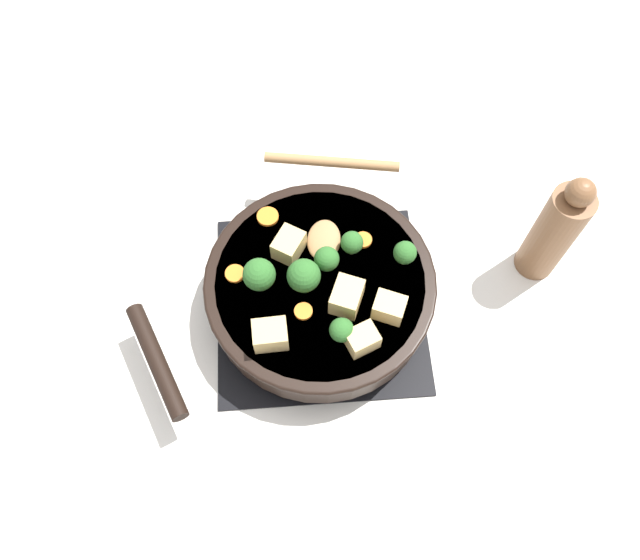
% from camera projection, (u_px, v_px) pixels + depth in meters
% --- Properties ---
extents(ground_plane, '(2.40, 2.40, 0.00)m').
position_uv_depth(ground_plane, '(320.00, 304.00, 0.95)').
color(ground_plane, white).
extents(front_burner_grate, '(0.31, 0.31, 0.03)m').
position_uv_depth(front_burner_grate, '(320.00, 301.00, 0.94)').
color(front_burner_grate, black).
rests_on(front_burner_grate, ground_plane).
extents(skillet_pan, '(0.44, 0.35, 0.06)m').
position_uv_depth(skillet_pan, '(319.00, 288.00, 0.90)').
color(skillet_pan, black).
rests_on(skillet_pan, front_burner_grate).
extents(wooden_spoon, '(0.21, 0.20, 0.02)m').
position_uv_depth(wooden_spoon, '(328.00, 197.00, 0.93)').
color(wooden_spoon, '#A87A4C').
rests_on(wooden_spoon, skillet_pan).
extents(tofu_cube_center_large, '(0.05, 0.05, 0.03)m').
position_uv_depth(tofu_cube_center_large, '(362.00, 339.00, 0.82)').
color(tofu_cube_center_large, '#DBB770').
rests_on(tofu_cube_center_large, skillet_pan).
extents(tofu_cube_near_handle, '(0.05, 0.06, 0.04)m').
position_uv_depth(tofu_cube_near_handle, '(347.00, 297.00, 0.84)').
color(tofu_cube_near_handle, '#DBB770').
rests_on(tofu_cube_near_handle, skillet_pan).
extents(tofu_cube_east_chunk, '(0.05, 0.04, 0.04)m').
position_uv_depth(tofu_cube_east_chunk, '(270.00, 335.00, 0.82)').
color(tofu_cube_east_chunk, '#DBB770').
rests_on(tofu_cube_east_chunk, skillet_pan).
extents(tofu_cube_west_chunk, '(0.05, 0.05, 0.03)m').
position_uv_depth(tofu_cube_west_chunk, '(389.00, 307.00, 0.84)').
color(tofu_cube_west_chunk, '#DBB770').
rests_on(tofu_cube_west_chunk, skillet_pan).
extents(tofu_cube_back_piece, '(0.05, 0.06, 0.03)m').
position_uv_depth(tofu_cube_back_piece, '(289.00, 245.00, 0.88)').
color(tofu_cube_back_piece, '#DBB770').
rests_on(tofu_cube_back_piece, skillet_pan).
extents(broccoli_floret_near_spoon, '(0.03, 0.03, 0.04)m').
position_uv_depth(broccoli_floret_near_spoon, '(352.00, 243.00, 0.87)').
color(broccoli_floret_near_spoon, '#709956').
rests_on(broccoli_floret_near_spoon, skillet_pan).
extents(broccoli_floret_center_top, '(0.05, 0.05, 0.05)m').
position_uv_depth(broccoli_floret_center_top, '(259.00, 277.00, 0.84)').
color(broccoli_floret_center_top, '#709956').
rests_on(broccoli_floret_center_top, skillet_pan).
extents(broccoli_floret_east_rim, '(0.03, 0.03, 0.04)m').
position_uv_depth(broccoli_floret_east_rim, '(342.00, 330.00, 0.82)').
color(broccoli_floret_east_rim, '#709956').
rests_on(broccoli_floret_east_rim, skillet_pan).
extents(broccoli_floret_west_rim, '(0.03, 0.03, 0.04)m').
position_uv_depth(broccoli_floret_west_rim, '(405.00, 253.00, 0.87)').
color(broccoli_floret_west_rim, '#709956').
rests_on(broccoli_floret_west_rim, skillet_pan).
extents(broccoli_floret_north_edge, '(0.04, 0.04, 0.04)m').
position_uv_depth(broccoli_floret_north_edge, '(327.00, 259.00, 0.86)').
color(broccoli_floret_north_edge, '#709956').
rests_on(broccoli_floret_north_edge, skillet_pan).
extents(broccoli_floret_south_cluster, '(0.05, 0.05, 0.05)m').
position_uv_depth(broccoli_floret_south_cluster, '(304.00, 276.00, 0.84)').
color(broccoli_floret_south_cluster, '#709956').
rests_on(broccoli_floret_south_cluster, skillet_pan).
extents(carrot_slice_orange_thin, '(0.03, 0.03, 0.01)m').
position_uv_depth(carrot_slice_orange_thin, '(235.00, 274.00, 0.88)').
color(carrot_slice_orange_thin, orange).
rests_on(carrot_slice_orange_thin, skillet_pan).
extents(carrot_slice_near_center, '(0.03, 0.03, 0.01)m').
position_uv_depth(carrot_slice_near_center, '(303.00, 311.00, 0.85)').
color(carrot_slice_near_center, orange).
rests_on(carrot_slice_near_center, skillet_pan).
extents(carrot_slice_edge_slice, '(0.03, 0.03, 0.01)m').
position_uv_depth(carrot_slice_edge_slice, '(268.00, 217.00, 0.92)').
color(carrot_slice_edge_slice, orange).
rests_on(carrot_slice_edge_slice, skillet_pan).
extents(carrot_slice_under_broccoli, '(0.03, 0.03, 0.01)m').
position_uv_depth(carrot_slice_under_broccoli, '(363.00, 240.00, 0.90)').
color(carrot_slice_under_broccoli, orange).
rests_on(carrot_slice_under_broccoli, skillet_pan).
extents(pepper_mill, '(0.06, 0.06, 0.22)m').
position_uv_depth(pepper_mill, '(555.00, 231.00, 0.89)').
color(pepper_mill, brown).
rests_on(pepper_mill, ground_plane).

